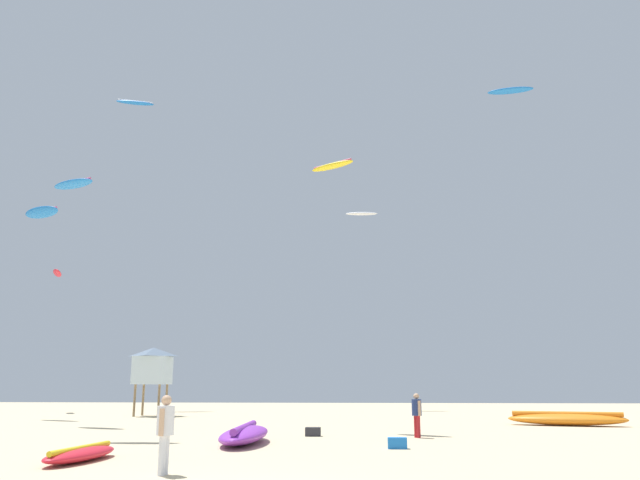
{
  "coord_description": "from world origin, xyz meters",
  "views": [
    {
      "loc": [
        2.18,
        -10.55,
        1.82
      ],
      "look_at": [
        0.0,
        19.95,
        8.89
      ],
      "focal_mm": 35.44,
      "sensor_mm": 36.0,
      "label": 1
    }
  ],
  "objects_px": {
    "kite_aloft_5": "(41,212)",
    "cooler_box": "(313,432)",
    "person_foreground": "(165,428)",
    "kite_grounded_near": "(81,454)",
    "person_midground": "(417,412)",
    "kite_aloft_3": "(510,91)",
    "kite_aloft_0": "(73,184)",
    "gear_bag": "(397,443)",
    "kite_aloft_4": "(135,103)",
    "kite_aloft_6": "(332,166)",
    "kite_aloft_1": "(57,273)",
    "kite_aloft_2": "(362,214)",
    "kite_grounded_far": "(244,434)",
    "lifeguard_tower": "(153,365)",
    "kite_grounded_mid": "(567,419)"
  },
  "relations": [
    {
      "from": "kite_aloft_0",
      "to": "kite_aloft_3",
      "type": "bearing_deg",
      "value": 27.16
    },
    {
      "from": "kite_aloft_3",
      "to": "kite_aloft_5",
      "type": "relative_size",
      "value": 1.12
    },
    {
      "from": "lifeguard_tower",
      "to": "cooler_box",
      "type": "height_order",
      "value": "lifeguard_tower"
    },
    {
      "from": "kite_aloft_1",
      "to": "kite_grounded_mid",
      "type": "bearing_deg",
      "value": -23.12
    },
    {
      "from": "person_midground",
      "to": "kite_grounded_far",
      "type": "relative_size",
      "value": 0.3
    },
    {
      "from": "kite_aloft_2",
      "to": "kite_grounded_far",
      "type": "bearing_deg",
      "value": -96.99
    },
    {
      "from": "person_foreground",
      "to": "cooler_box",
      "type": "relative_size",
      "value": 2.9
    },
    {
      "from": "kite_aloft_2",
      "to": "kite_aloft_5",
      "type": "bearing_deg",
      "value": -142.67
    },
    {
      "from": "lifeguard_tower",
      "to": "kite_aloft_5",
      "type": "distance_m",
      "value": 11.82
    },
    {
      "from": "lifeguard_tower",
      "to": "gear_bag",
      "type": "height_order",
      "value": "lifeguard_tower"
    },
    {
      "from": "person_midground",
      "to": "kite_aloft_5",
      "type": "relative_size",
      "value": 0.51
    },
    {
      "from": "lifeguard_tower",
      "to": "person_midground",
      "type": "bearing_deg",
      "value": -45.77
    },
    {
      "from": "kite_aloft_1",
      "to": "kite_aloft_4",
      "type": "distance_m",
      "value": 18.46
    },
    {
      "from": "lifeguard_tower",
      "to": "cooler_box",
      "type": "relative_size",
      "value": 7.41
    },
    {
      "from": "kite_grounded_near",
      "to": "kite_aloft_2",
      "type": "height_order",
      "value": "kite_aloft_2"
    },
    {
      "from": "gear_bag",
      "to": "kite_aloft_0",
      "type": "xyz_separation_m",
      "value": [
        -16.15,
        11.04,
        12.03
      ]
    },
    {
      "from": "kite_grounded_far",
      "to": "kite_aloft_1",
      "type": "xyz_separation_m",
      "value": [
        -19.05,
        24.16,
        9.76
      ]
    },
    {
      "from": "person_midground",
      "to": "kite_grounded_far",
      "type": "xyz_separation_m",
      "value": [
        -5.74,
        -2.84,
        -0.61
      ]
    },
    {
      "from": "kite_aloft_0",
      "to": "kite_aloft_6",
      "type": "xyz_separation_m",
      "value": [
        13.86,
        -3.27,
        -0.52
      ]
    },
    {
      "from": "person_foreground",
      "to": "kite_grounded_near",
      "type": "relative_size",
      "value": 0.51
    },
    {
      "from": "person_midground",
      "to": "kite_grounded_mid",
      "type": "xyz_separation_m",
      "value": [
        7.51,
        7.52,
        -0.6
      ]
    },
    {
      "from": "kite_aloft_0",
      "to": "person_midground",
      "type": "bearing_deg",
      "value": -22.16
    },
    {
      "from": "gear_bag",
      "to": "kite_aloft_6",
      "type": "relative_size",
      "value": 0.25
    },
    {
      "from": "kite_grounded_far",
      "to": "kite_aloft_3",
      "type": "distance_m",
      "value": 36.01
    },
    {
      "from": "gear_bag",
      "to": "kite_aloft_4",
      "type": "height_order",
      "value": "kite_aloft_4"
    },
    {
      "from": "kite_grounded_mid",
      "to": "kite_aloft_6",
      "type": "relative_size",
      "value": 2.42
    },
    {
      "from": "gear_bag",
      "to": "person_foreground",
      "type": "bearing_deg",
      "value": -130.37
    },
    {
      "from": "lifeguard_tower",
      "to": "kite_aloft_1",
      "type": "relative_size",
      "value": 1.65
    },
    {
      "from": "kite_aloft_5",
      "to": "cooler_box",
      "type": "bearing_deg",
      "value": -34.46
    },
    {
      "from": "person_midground",
      "to": "kite_aloft_3",
      "type": "relative_size",
      "value": 0.45
    },
    {
      "from": "kite_aloft_3",
      "to": "kite_aloft_6",
      "type": "xyz_separation_m",
      "value": [
        -12.48,
        -16.78,
        -11.61
      ]
    },
    {
      "from": "kite_aloft_1",
      "to": "kite_aloft_5",
      "type": "distance_m",
      "value": 9.28
    },
    {
      "from": "kite_aloft_0",
      "to": "kite_aloft_3",
      "type": "xyz_separation_m",
      "value": [
        26.33,
        13.51,
        11.09
      ]
    },
    {
      "from": "person_midground",
      "to": "lifeguard_tower",
      "type": "bearing_deg",
      "value": -69.38
    },
    {
      "from": "kite_aloft_4",
      "to": "kite_aloft_5",
      "type": "relative_size",
      "value": 1.14
    },
    {
      "from": "kite_grounded_mid",
      "to": "kite_aloft_1",
      "type": "xyz_separation_m",
      "value": [
        -32.3,
        13.79,
        9.75
      ]
    },
    {
      "from": "kite_aloft_3",
      "to": "kite_aloft_5",
      "type": "bearing_deg",
      "value": -166.21
    },
    {
      "from": "person_midground",
      "to": "kite_aloft_0",
      "type": "xyz_separation_m",
      "value": [
        -17.06,
        6.95,
        11.28
      ]
    },
    {
      "from": "kite_aloft_3",
      "to": "kite_aloft_6",
      "type": "relative_size",
      "value": 1.5
    },
    {
      "from": "cooler_box",
      "to": "kite_aloft_6",
      "type": "relative_size",
      "value": 0.25
    },
    {
      "from": "kite_grounded_mid",
      "to": "cooler_box",
      "type": "xyz_separation_m",
      "value": [
        -11.3,
        -7.09,
        -0.15
      ]
    },
    {
      "from": "kite_grounded_near",
      "to": "kite_aloft_1",
      "type": "xyz_separation_m",
      "value": [
        -15.96,
        29.25,
        9.87
      ]
    },
    {
      "from": "kite_aloft_3",
      "to": "gear_bag",
      "type": "bearing_deg",
      "value": -112.54
    },
    {
      "from": "cooler_box",
      "to": "kite_aloft_5",
      "type": "height_order",
      "value": "kite_aloft_5"
    },
    {
      "from": "person_foreground",
      "to": "kite_aloft_0",
      "type": "xyz_separation_m",
      "value": [
        -11.0,
        17.1,
        11.24
      ]
    },
    {
      "from": "kite_grounded_far",
      "to": "kite_aloft_4",
      "type": "relative_size",
      "value": 1.48
    },
    {
      "from": "cooler_box",
      "to": "kite_aloft_1",
      "type": "distance_m",
      "value": 31.22
    },
    {
      "from": "cooler_box",
      "to": "person_midground",
      "type": "bearing_deg",
      "value": -6.51
    },
    {
      "from": "cooler_box",
      "to": "kite_aloft_5",
      "type": "bearing_deg",
      "value": 145.54
    },
    {
      "from": "person_foreground",
      "to": "cooler_box",
      "type": "height_order",
      "value": "person_foreground"
    }
  ]
}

